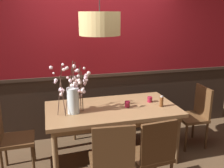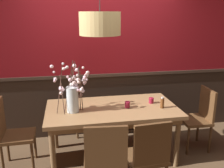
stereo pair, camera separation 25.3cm
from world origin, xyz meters
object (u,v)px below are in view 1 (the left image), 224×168
object	(u,v)px
chair_head_east_end	(196,113)
vase_with_blossoms	(73,96)
chair_far_side_left	(83,104)
dining_table	(112,113)
chair_near_side_right	(153,153)
candle_holder_nearer_edge	(150,99)
condiment_bottle	(161,101)
pendant_lamp	(100,24)
chair_head_west_end	(10,135)
chair_far_side_right	(112,101)
candle_holder_nearer_center	(127,104)
chair_near_side_left	(112,158)

from	to	relation	value
chair_head_east_end	vase_with_blossoms	world-z (taller)	vase_with_blossoms
chair_far_side_left	dining_table	bearing A→B (deg)	-72.84
chair_near_side_right	candle_holder_nearer_edge	bearing A→B (deg)	69.31
dining_table	vase_with_blossoms	bearing A→B (deg)	-174.64
condiment_bottle	chair_head_east_end	bearing A→B (deg)	13.49
dining_table	vase_with_blossoms	distance (m)	0.62
candle_holder_nearer_edge	pendant_lamp	distance (m)	1.31
vase_with_blossoms	candle_holder_nearer_edge	world-z (taller)	vase_with_blossoms
chair_near_side_right	candle_holder_nearer_edge	xyz separation A→B (m)	(0.36, 0.94, 0.28)
chair_far_side_left	chair_head_west_end	bearing A→B (deg)	-139.57
candle_holder_nearer_edge	pendant_lamp	xyz separation A→B (m)	(-0.74, 0.00, 1.09)
chair_far_side_right	condiment_bottle	world-z (taller)	same
chair_far_side_left	candle_holder_nearer_edge	xyz separation A→B (m)	(0.87, -0.83, 0.28)
candle_holder_nearer_center	candle_holder_nearer_edge	xyz separation A→B (m)	(0.38, 0.11, -0.00)
chair_near_side_left	condiment_bottle	distance (m)	1.21
chair_head_east_end	pendant_lamp	bearing A→B (deg)	178.00
chair_near_side_right	chair_head_east_end	size ratio (longest dim) A/B	1.00
chair_near_side_left	chair_near_side_right	world-z (taller)	chair_near_side_left
chair_far_side_right	chair_far_side_left	xyz separation A→B (m)	(-0.52, -0.02, 0.01)
chair_head_west_end	candle_holder_nearer_center	xyz separation A→B (m)	(1.56, -0.02, 0.28)
chair_head_west_end	candle_holder_nearer_edge	bearing A→B (deg)	2.67
chair_far_side_left	candle_holder_nearer_center	world-z (taller)	chair_far_side_left
chair_head_east_end	candle_holder_nearer_edge	world-z (taller)	chair_head_east_end
vase_with_blossoms	chair_far_side_left	bearing A→B (deg)	74.86
chair_head_west_end	vase_with_blossoms	world-z (taller)	vase_with_blossoms
pendant_lamp	candle_holder_nearer_edge	bearing A→B (deg)	-0.28
chair_near_side_right	pendant_lamp	distance (m)	1.71
chair_far_side_right	pendant_lamp	distance (m)	1.67
candle_holder_nearer_center	condiment_bottle	bearing A→B (deg)	-11.81
chair_head_east_end	condiment_bottle	bearing A→B (deg)	-166.51
vase_with_blossoms	chair_near_side_left	bearing A→B (deg)	-70.59
chair_near_side_left	pendant_lamp	xyz separation A→B (m)	(0.09, 0.95, 1.36)
chair_head_east_end	candle_holder_nearer_edge	bearing A→B (deg)	176.35
chair_far_side_left	candle_holder_nearer_center	distance (m)	1.10
candle_holder_nearer_center	vase_with_blossoms	bearing A→B (deg)	179.96
candle_holder_nearer_edge	condiment_bottle	xyz separation A→B (m)	(0.08, -0.21, 0.03)
chair_head_west_end	chair_head_east_end	bearing A→B (deg)	0.89
chair_far_side_left	condiment_bottle	bearing A→B (deg)	-47.57
chair_near_side_right	candle_holder_nearer_edge	size ratio (longest dim) A/B	11.93
chair_near_side_left	dining_table	bearing A→B (deg)	75.11
dining_table	chair_head_west_end	world-z (taller)	chair_head_west_end
candle_holder_nearer_center	chair_near_side_left	bearing A→B (deg)	-117.89
dining_table	candle_holder_nearer_center	size ratio (longest dim) A/B	20.66
chair_far_side_right	candle_holder_nearer_edge	size ratio (longest dim) A/B	11.60
chair_near_side_left	pendant_lamp	distance (m)	1.66
chair_near_side_left	chair_near_side_right	bearing A→B (deg)	0.52
candle_holder_nearer_center	pendant_lamp	distance (m)	1.15
chair_far_side_right	chair_far_side_left	bearing A→B (deg)	-177.92
candle_holder_nearer_edge	dining_table	bearing A→B (deg)	-173.83
chair_near_side_left	chair_far_side_left	distance (m)	1.78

